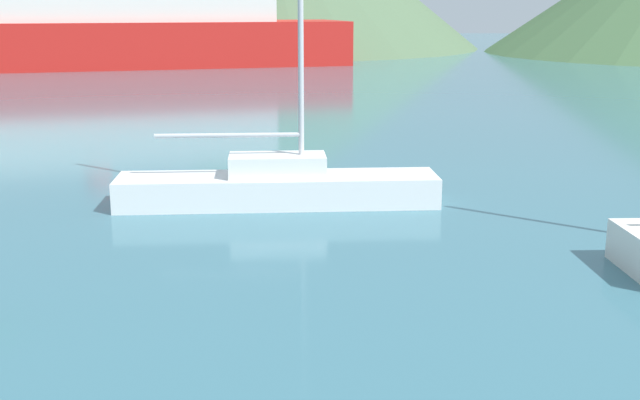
% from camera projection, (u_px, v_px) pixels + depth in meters
% --- Properties ---
extents(sailboat_inner, '(7.03, 1.53, 8.66)m').
position_uv_depth(sailboat_inner, '(278.00, 184.00, 17.58)').
color(sailboat_inner, white).
rests_on(sailboat_inner, ground_plane).
extents(ferry_distant, '(36.52, 15.22, 8.44)m').
position_uv_depth(ferry_distant, '(88.00, 23.00, 54.73)').
color(ferry_distant, red).
rests_on(ferry_distant, ground_plane).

